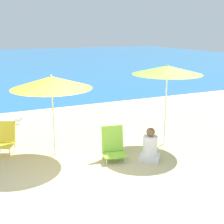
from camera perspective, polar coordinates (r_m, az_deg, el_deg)
The scene contains 7 objects.
ground_plane at distance 6.48m, azimuth -6.36°, elevation -12.99°, with size 60.00×60.00×0.00m, color #C6B284.
beach_umbrella_lime at distance 8.17m, azimuth 10.08°, elevation 7.57°, with size 1.81×1.81×2.17m.
beach_umbrella_yellow at distance 7.47m, azimuth -10.98°, elevation 5.32°, with size 1.92×1.92×2.00m.
beach_chair_yellow at distance 8.23m, azimuth -18.88°, elevation -4.56°, with size 0.63×0.70×0.79m.
beach_chair_lime at distance 7.45m, azimuth 0.21°, elevation -6.10°, with size 0.62×0.62×0.80m.
person_seated_near at distance 7.43m, azimuth 6.98°, elevation -6.50°, with size 0.58×0.57×0.82m.
seagull at distance 10.72m, azimuth -16.74°, elevation -1.38°, with size 0.27×0.11×0.23m.
Camera 1 is at (-1.78, -5.45, 3.02)m, focal length 50.00 mm.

